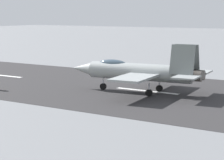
# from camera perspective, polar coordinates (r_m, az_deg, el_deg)

# --- Properties ---
(ground_plane) EXTENTS (400.00, 400.00, 0.00)m
(ground_plane) POSITION_cam_1_polar(r_m,az_deg,el_deg) (52.28, 4.66, -1.42)
(ground_plane) COLOR slate
(runway_strip) EXTENTS (240.00, 26.00, 0.02)m
(runway_strip) POSITION_cam_1_polar(r_m,az_deg,el_deg) (52.27, 4.68, -1.41)
(runway_strip) COLOR #2E2D2E
(runway_strip) RESTS_ON ground
(fighter_jet) EXTENTS (16.55, 13.95, 5.63)m
(fighter_jet) POSITION_cam_1_polar(r_m,az_deg,el_deg) (50.95, 3.49, 1.10)
(fighter_jet) COLOR #969C9C
(fighter_jet) RESTS_ON ground
(marker_cone_mid) EXTENTS (0.44, 0.44, 0.55)m
(marker_cone_mid) POSITION_cam_1_polar(r_m,az_deg,el_deg) (64.54, 6.50, 0.69)
(marker_cone_mid) COLOR orange
(marker_cone_mid) RESTS_ON ground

